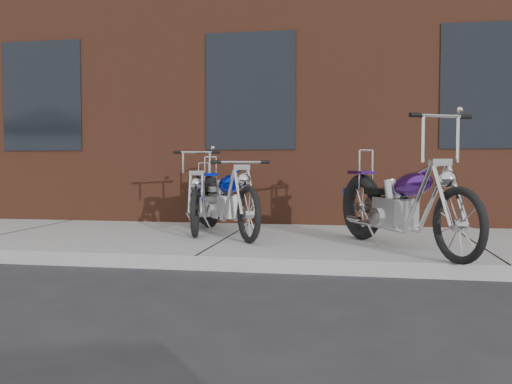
# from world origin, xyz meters

# --- Properties ---
(ground) EXTENTS (120.00, 120.00, 0.00)m
(ground) POSITION_xyz_m (0.00, 0.00, 0.00)
(ground) COLOR #28282C
(ground) RESTS_ON ground
(sidewalk) EXTENTS (22.00, 3.00, 0.15)m
(sidewalk) POSITION_xyz_m (0.00, 1.50, 0.07)
(sidewalk) COLOR #9C9C9C
(sidewalk) RESTS_ON ground
(building_brick) EXTENTS (22.00, 10.00, 8.00)m
(building_brick) POSITION_xyz_m (0.00, 8.00, 4.00)
(building_brick) COLOR brown
(building_brick) RESTS_ON ground
(chopper_purple) EXTENTS (1.33, 2.26, 1.42)m
(chopper_purple) POSITION_xyz_m (2.07, 0.81, 0.61)
(chopper_purple) COLOR black
(chopper_purple) RESTS_ON sidewalk
(chopper_blue) EXTENTS (1.33, 2.09, 1.03)m
(chopper_blue) POSITION_xyz_m (-0.10, 1.73, 0.58)
(chopper_blue) COLOR black
(chopper_blue) RESTS_ON sidewalk
(chopper_third) EXTENTS (0.64, 2.15, 1.10)m
(chopper_third) POSITION_xyz_m (-0.55, 2.11, 0.54)
(chopper_third) COLOR black
(chopper_third) RESTS_ON sidewalk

